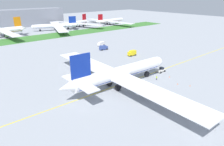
{
  "coord_description": "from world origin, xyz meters",
  "views": [
    {
      "loc": [
        -47.3,
        -52.91,
        33.52
      ],
      "look_at": [
        3.07,
        7.18,
        3.42
      ],
      "focal_mm": 33.17,
      "sensor_mm": 36.0,
      "label": 1
    }
  ],
  "objects_px": {
    "ground_crew_wingwalker_port": "(157,78)",
    "parked_airliner_far_outer": "(110,21)",
    "pushback_tug": "(161,70)",
    "traffic_cone_port_wing": "(170,77)",
    "ground_crew_marshaller_front": "(110,83)",
    "traffic_cone_near_nose": "(190,85)",
    "parked_airliner_far_right": "(77,23)",
    "service_truck_catering_van": "(132,53)",
    "airliner_foreground": "(119,73)",
    "service_truck_fuel_bowser": "(101,44)",
    "parked_airliner_far_centre": "(57,26)",
    "service_truck_baggage_loader": "(103,47)",
    "parked_airliner_far_left": "(3,31)",
    "traffic_cone_starboard_wing": "(178,84)"
  },
  "relations": [
    {
      "from": "airliner_foreground",
      "to": "parked_airliner_far_centre",
      "type": "xyz_separation_m",
      "value": [
        40.92,
        136.53,
        -0.97
      ]
    },
    {
      "from": "ground_crew_wingwalker_port",
      "to": "traffic_cone_starboard_wing",
      "type": "relative_size",
      "value": 2.92
    },
    {
      "from": "airliner_foreground",
      "to": "service_truck_fuel_bowser",
      "type": "relative_size",
      "value": 13.07
    },
    {
      "from": "traffic_cone_port_wing",
      "to": "service_truck_catering_van",
      "type": "distance_m",
      "value": 35.63
    },
    {
      "from": "airliner_foreground",
      "to": "traffic_cone_port_wing",
      "type": "xyz_separation_m",
      "value": [
        22.98,
        -7.1,
        -5.06
      ]
    },
    {
      "from": "pushback_tug",
      "to": "parked_airliner_far_outer",
      "type": "distance_m",
      "value": 158.7
    },
    {
      "from": "service_truck_baggage_loader",
      "to": "parked_airliner_far_outer",
      "type": "xyz_separation_m",
      "value": [
        77.35,
        87.7,
        2.7
      ]
    },
    {
      "from": "ground_crew_marshaller_front",
      "to": "traffic_cone_starboard_wing",
      "type": "relative_size",
      "value": 2.9
    },
    {
      "from": "parked_airliner_far_outer",
      "to": "airliner_foreground",
      "type": "bearing_deg",
      "value": -128.28
    },
    {
      "from": "ground_crew_marshaller_front",
      "to": "traffic_cone_near_nose",
      "type": "height_order",
      "value": "ground_crew_marshaller_front"
    },
    {
      "from": "ground_crew_marshaller_front",
      "to": "parked_airliner_far_right",
      "type": "xyz_separation_m",
      "value": [
        68.46,
        139.69,
        3.29
      ]
    },
    {
      "from": "ground_crew_marshaller_front",
      "to": "pushback_tug",
      "type": "bearing_deg",
      "value": -7.14
    },
    {
      "from": "ground_crew_wingwalker_port",
      "to": "service_truck_catering_van",
      "type": "bearing_deg",
      "value": 61.05
    },
    {
      "from": "traffic_cone_near_nose",
      "to": "ground_crew_marshaller_front",
      "type": "bearing_deg",
      "value": 138.51
    },
    {
      "from": "ground_crew_wingwalker_port",
      "to": "service_truck_catering_van",
      "type": "xyz_separation_m",
      "value": [
        17.72,
        32.04,
        0.62
      ]
    },
    {
      "from": "parked_airliner_far_left",
      "to": "parked_airliner_far_right",
      "type": "distance_m",
      "value": 75.78
    },
    {
      "from": "service_truck_baggage_loader",
      "to": "airliner_foreground",
      "type": "bearing_deg",
      "value": -121.77
    },
    {
      "from": "ground_crew_wingwalker_port",
      "to": "service_truck_fuel_bowser",
      "type": "bearing_deg",
      "value": 73.34
    },
    {
      "from": "service_truck_catering_van",
      "to": "parked_airliner_far_right",
      "type": "distance_m",
      "value": 120.31
    },
    {
      "from": "traffic_cone_near_nose",
      "to": "parked_airliner_far_left",
      "type": "xyz_separation_m",
      "value": [
        -29.83,
        150.23,
        4.99
      ]
    },
    {
      "from": "ground_crew_wingwalker_port",
      "to": "ground_crew_marshaller_front",
      "type": "xyz_separation_m",
      "value": [
        -18.16,
        8.13,
        -0.01
      ]
    },
    {
      "from": "ground_crew_marshaller_front",
      "to": "traffic_cone_starboard_wing",
      "type": "bearing_deg",
      "value": -37.91
    },
    {
      "from": "parked_airliner_far_centre",
      "to": "service_truck_baggage_loader",
      "type": "bearing_deg",
      "value": -97.25
    },
    {
      "from": "ground_crew_marshaller_front",
      "to": "service_truck_baggage_loader",
      "type": "relative_size",
      "value": 0.29
    },
    {
      "from": "parked_airliner_far_right",
      "to": "parked_airliner_far_outer",
      "type": "bearing_deg",
      "value": -9.83
    },
    {
      "from": "parked_airliner_far_right",
      "to": "traffic_cone_port_wing",
      "type": "bearing_deg",
      "value": -106.29
    },
    {
      "from": "service_truck_baggage_loader",
      "to": "parked_airliner_far_outer",
      "type": "relative_size",
      "value": 0.08
    },
    {
      "from": "pushback_tug",
      "to": "traffic_cone_port_wing",
      "type": "xyz_separation_m",
      "value": [
        -2.47,
        -6.5,
        -0.68
      ]
    },
    {
      "from": "ground_crew_marshaller_front",
      "to": "service_truck_baggage_loader",
      "type": "xyz_separation_m",
      "value": [
        31.37,
        45.02,
        0.54
      ]
    },
    {
      "from": "service_truck_fuel_bowser",
      "to": "parked_airliner_far_centre",
      "type": "relative_size",
      "value": 0.08
    },
    {
      "from": "traffic_cone_port_wing",
      "to": "parked_airliner_far_right",
      "type": "distance_m",
      "value": 155.91
    },
    {
      "from": "ground_crew_marshaller_front",
      "to": "parked_airliner_far_left",
      "type": "xyz_separation_m",
      "value": [
        -6.66,
        129.74,
        4.25
      ]
    },
    {
      "from": "airliner_foreground",
      "to": "traffic_cone_near_nose",
      "type": "xyz_separation_m",
      "value": [
        21.43,
        -17.68,
        -5.06
      ]
    },
    {
      "from": "service_truck_baggage_loader",
      "to": "parked_airliner_far_left",
      "type": "bearing_deg",
      "value": 114.18
    },
    {
      "from": "airliner_foreground",
      "to": "ground_crew_marshaller_front",
      "type": "bearing_deg",
      "value": 121.79
    },
    {
      "from": "airliner_foreground",
      "to": "parked_airliner_far_left",
      "type": "relative_size",
      "value": 1.25
    },
    {
      "from": "airliner_foreground",
      "to": "parked_airliner_far_right",
      "type": "xyz_separation_m",
      "value": [
        66.71,
        142.5,
        -1.04
      ]
    },
    {
      "from": "parked_airliner_far_outer",
      "to": "parked_airliner_far_right",
      "type": "bearing_deg",
      "value": 170.17
    },
    {
      "from": "service_truck_catering_van",
      "to": "parked_airliner_far_centre",
      "type": "height_order",
      "value": "parked_airliner_far_centre"
    },
    {
      "from": "pushback_tug",
      "to": "ground_crew_wingwalker_port",
      "type": "relative_size",
      "value": 3.52
    },
    {
      "from": "traffic_cone_near_nose",
      "to": "parked_airliner_far_right",
      "type": "bearing_deg",
      "value": 74.21
    },
    {
      "from": "service_truck_fuel_bowser",
      "to": "parked_airliner_far_centre",
      "type": "bearing_deg",
      "value": 85.94
    },
    {
      "from": "service_truck_catering_van",
      "to": "parked_airliner_far_right",
      "type": "xyz_separation_m",
      "value": [
        32.58,
        115.78,
        2.66
      ]
    },
    {
      "from": "pushback_tug",
      "to": "traffic_cone_port_wing",
      "type": "distance_m",
      "value": 6.99
    },
    {
      "from": "ground_crew_marshaller_front",
      "to": "service_truck_catering_van",
      "type": "xyz_separation_m",
      "value": [
        35.88,
        23.91,
        0.63
      ]
    },
    {
      "from": "ground_crew_wingwalker_port",
      "to": "parked_airliner_far_outer",
      "type": "bearing_deg",
      "value": 57.26
    },
    {
      "from": "ground_crew_wingwalker_port",
      "to": "parked_airliner_far_right",
      "type": "relative_size",
      "value": 0.03
    },
    {
      "from": "ground_crew_marshaller_front",
      "to": "traffic_cone_port_wing",
      "type": "height_order",
      "value": "ground_crew_marshaller_front"
    },
    {
      "from": "airliner_foreground",
      "to": "ground_crew_marshaller_front",
      "type": "distance_m",
      "value": 5.45
    },
    {
      "from": "pushback_tug",
      "to": "service_truck_fuel_bowser",
      "type": "distance_m",
      "value": 59.28
    }
  ]
}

